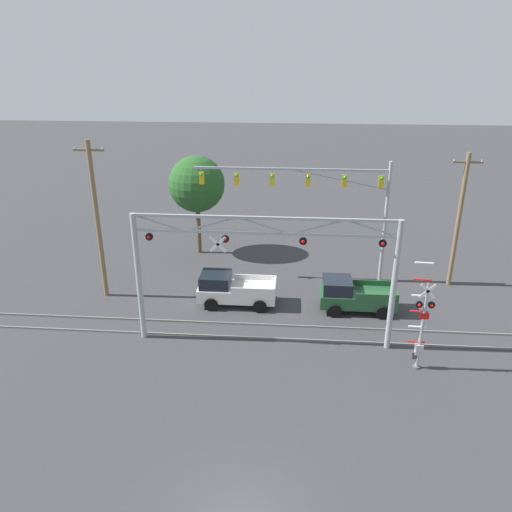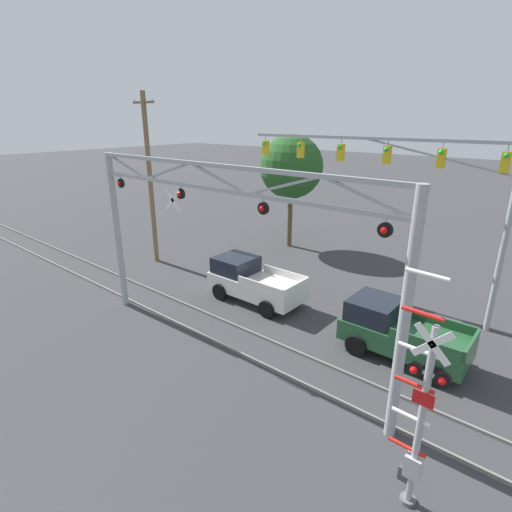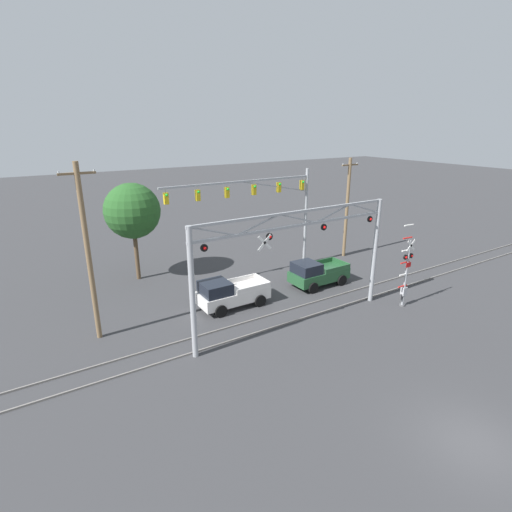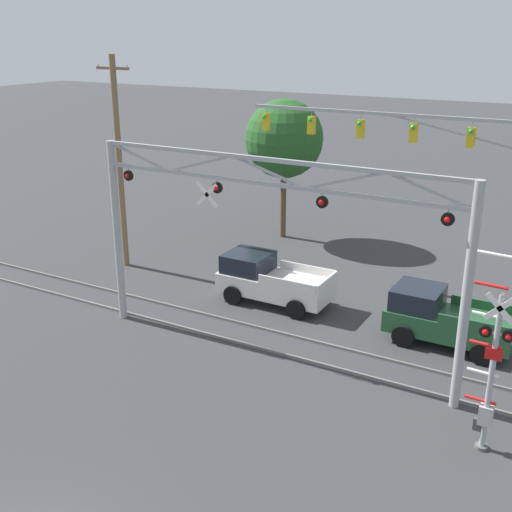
% 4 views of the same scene
% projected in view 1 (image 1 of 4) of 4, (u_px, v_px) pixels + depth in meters
% --- Properties ---
extents(rail_track_near, '(80.00, 0.08, 0.10)m').
position_uv_depth(rail_track_near, '(264.00, 338.00, 26.86)').
color(rail_track_near, gray).
rests_on(rail_track_near, ground_plane).
extents(rail_track_far, '(80.00, 0.08, 0.10)m').
position_uv_depth(rail_track_far, '(265.00, 325.00, 28.18)').
color(rail_track_far, gray).
rests_on(rail_track_far, ground_plane).
extents(crossing_gantry, '(13.27, 0.31, 7.00)m').
position_uv_depth(crossing_gantry, '(264.00, 263.00, 24.89)').
color(crossing_gantry, '#9EA0A5').
rests_on(crossing_gantry, ground_plane).
extents(crossing_signal_mast, '(1.17, 0.35, 5.62)m').
position_uv_depth(crossing_signal_mast, '(421.00, 328.00, 23.59)').
color(crossing_signal_mast, '#9EA0A5').
rests_on(crossing_signal_mast, ground_plane).
extents(traffic_signal_span, '(12.49, 0.39, 8.12)m').
position_uv_depth(traffic_signal_span, '(331.00, 196.00, 31.74)').
color(traffic_signal_span, '#9EA0A5').
rests_on(traffic_signal_span, ground_plane).
extents(pickup_truck_lead, '(4.69, 2.26, 1.97)m').
position_uv_depth(pickup_truck_lead, '(233.00, 289.00, 30.31)').
color(pickup_truck_lead, silver).
rests_on(pickup_truck_lead, ground_plane).
extents(pickup_truck_following, '(4.44, 2.26, 1.97)m').
position_uv_depth(pickup_truck_following, '(353.00, 295.00, 29.58)').
color(pickup_truck_following, '#23512D').
rests_on(pickup_truck_following, ground_plane).
extents(utility_pole_left, '(1.80, 0.28, 9.79)m').
position_uv_depth(utility_pole_left, '(97.00, 220.00, 29.82)').
color(utility_pole_left, brown).
rests_on(utility_pole_left, ground_plane).
extents(utility_pole_right, '(1.80, 0.28, 8.76)m').
position_uv_depth(utility_pole_right, '(459.00, 219.00, 31.50)').
color(utility_pole_right, brown).
rests_on(utility_pole_right, ground_plane).
extents(background_tree_beyond_span, '(4.13, 4.13, 7.45)m').
position_uv_depth(background_tree_beyond_span, '(197.00, 184.00, 36.51)').
color(background_tree_beyond_span, brown).
rests_on(background_tree_beyond_span, ground_plane).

